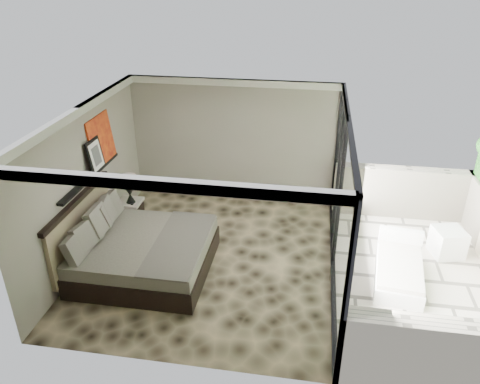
% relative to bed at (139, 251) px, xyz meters
% --- Properties ---
extents(floor, '(5.00, 5.00, 0.00)m').
position_rel_bed_xyz_m(floor, '(1.17, 0.45, -0.37)').
color(floor, black).
rests_on(floor, ground).
extents(ceiling, '(4.50, 5.00, 0.02)m').
position_rel_bed_xyz_m(ceiling, '(1.17, 0.45, 2.42)').
color(ceiling, silver).
rests_on(ceiling, back_wall).
extents(back_wall, '(4.50, 0.02, 2.80)m').
position_rel_bed_xyz_m(back_wall, '(1.17, 2.94, 1.03)').
color(back_wall, gray).
rests_on(back_wall, floor).
extents(left_wall, '(0.02, 5.00, 2.80)m').
position_rel_bed_xyz_m(left_wall, '(-1.07, 0.45, 1.03)').
color(left_wall, gray).
rests_on(left_wall, floor).
extents(glass_wall, '(0.08, 5.00, 2.80)m').
position_rel_bed_xyz_m(glass_wall, '(3.42, 0.45, 1.03)').
color(glass_wall, white).
rests_on(glass_wall, floor).
extents(terrace_slab, '(3.00, 5.00, 0.12)m').
position_rel_bed_xyz_m(terrace_slab, '(4.92, 0.45, -0.43)').
color(terrace_slab, beige).
rests_on(terrace_slab, ground).
extents(picture_ledge, '(0.12, 2.20, 0.05)m').
position_rel_bed_xyz_m(picture_ledge, '(-1.01, 0.55, 1.13)').
color(picture_ledge, black).
rests_on(picture_ledge, left_wall).
extents(bed, '(2.30, 2.22, 1.27)m').
position_rel_bed_xyz_m(bed, '(0.00, 0.00, 0.00)').
color(bed, black).
rests_on(bed, floor).
extents(nightstand, '(0.54, 0.54, 0.47)m').
position_rel_bed_xyz_m(nightstand, '(-0.75, 1.52, -0.14)').
color(nightstand, black).
rests_on(nightstand, floor).
extents(table_lamp, '(0.33, 0.33, 0.60)m').
position_rel_bed_xyz_m(table_lamp, '(-0.71, 1.47, 0.53)').
color(table_lamp, black).
rests_on(table_lamp, nightstand).
extents(abstract_canvas, '(0.13, 0.90, 0.90)m').
position_rel_bed_xyz_m(abstract_canvas, '(-1.02, 1.18, 1.60)').
color(abstract_canvas, '#A5110E').
rests_on(abstract_canvas, picture_ledge).
extents(framed_print, '(0.11, 0.50, 0.60)m').
position_rel_bed_xyz_m(framed_print, '(-0.97, 0.77, 1.45)').
color(framed_print, black).
rests_on(framed_print, picture_ledge).
extents(ottoman, '(0.64, 0.64, 0.53)m').
position_rel_bed_xyz_m(ottoman, '(5.53, 1.37, -0.11)').
color(ottoman, silver).
rests_on(ottoman, terrace_slab).
extents(lounger, '(0.96, 1.64, 0.61)m').
position_rel_bed_xyz_m(lounger, '(4.54, 0.45, -0.18)').
color(lounger, white).
rests_on(lounger, terrace_slab).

